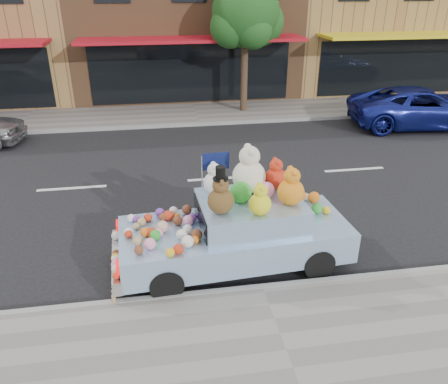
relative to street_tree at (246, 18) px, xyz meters
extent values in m
plane|color=black|center=(-2.03, -6.55, -3.69)|extent=(120.00, 120.00, 0.00)
cube|color=gray|center=(-2.03, -13.05, -3.63)|extent=(60.00, 3.00, 0.12)
cube|color=gray|center=(-2.03, -0.05, -3.63)|extent=(60.00, 3.00, 0.12)
cube|color=gray|center=(-2.03, -11.55, -3.63)|extent=(60.00, 0.12, 0.13)
cube|color=gray|center=(-2.03, -1.55, -3.63)|extent=(60.00, 0.12, 0.13)
cube|color=brown|center=(-2.03, 5.45, -0.19)|extent=(10.00, 8.00, 7.00)
cube|color=black|center=(-2.03, 1.43, -2.29)|extent=(8.50, 0.06, 2.40)
cube|color=#B0101D|center=(-2.03, 0.55, -0.79)|extent=(9.00, 1.80, 0.12)
cube|color=olive|center=(7.97, 5.45, -0.19)|extent=(10.00, 8.00, 7.00)
cube|color=black|center=(7.97, 1.43, -2.29)|extent=(8.50, 0.06, 2.40)
cube|color=yellow|center=(7.97, 0.55, -0.79)|extent=(9.00, 1.80, 0.12)
cylinder|color=#38281C|center=(-0.03, -0.05, -2.09)|extent=(0.28, 0.28, 3.20)
sphere|color=#124216|center=(-0.03, -0.05, 0.23)|extent=(2.60, 2.60, 2.60)
sphere|color=#124216|center=(0.67, 0.25, -0.17)|extent=(1.80, 1.80, 1.80)
sphere|color=#124216|center=(-0.63, -0.25, -0.27)|extent=(1.60, 1.60, 1.60)
sphere|color=#124216|center=(0.17, -0.65, -0.37)|extent=(1.40, 1.40, 1.40)
sphere|color=#124216|center=(-0.33, 0.55, -0.07)|extent=(1.60, 1.60, 1.60)
imported|color=navy|center=(6.14, -2.94, -2.97)|extent=(5.45, 2.98, 1.45)
cylinder|color=black|center=(-0.90, -11.29, -3.39)|extent=(0.61, 0.24, 0.60)
cylinder|color=black|center=(-1.00, -9.73, -3.39)|extent=(0.61, 0.24, 0.60)
cylinder|color=black|center=(-3.70, -11.46, -3.39)|extent=(0.61, 0.24, 0.60)
cylinder|color=black|center=(-3.79, -9.90, -3.39)|extent=(0.61, 0.24, 0.60)
cube|color=#95B8DE|center=(-2.35, -10.60, -3.14)|extent=(4.39, 1.96, 0.60)
cube|color=#95B8DE|center=(-2.05, -10.58, -2.59)|extent=(1.99, 1.61, 0.50)
cube|color=silver|center=(-4.56, -10.73, -3.29)|extent=(0.27, 1.79, 0.26)
cube|color=red|center=(-4.47, -11.41, -2.97)|extent=(0.08, 0.28, 0.16)
cube|color=red|center=(-4.56, -10.05, -2.97)|extent=(0.08, 0.28, 0.16)
cube|color=black|center=(-3.00, -10.64, -2.59)|extent=(0.12, 1.30, 0.40)
sphere|color=#533817|center=(-2.68, -10.97, -2.11)|extent=(0.46, 0.46, 0.46)
sphere|color=#533817|center=(-2.68, -10.97, -1.81)|extent=(0.29, 0.29, 0.29)
sphere|color=#533817|center=(-2.68, -11.07, -1.72)|extent=(0.11, 0.11, 0.11)
sphere|color=#533817|center=(-2.68, -10.87, -1.72)|extent=(0.11, 0.11, 0.11)
cylinder|color=black|center=(-2.68, -10.97, -1.69)|extent=(0.27, 0.27, 0.02)
cylinder|color=black|center=(-2.68, -10.97, -1.58)|extent=(0.17, 0.17, 0.22)
sphere|color=beige|center=(-2.02, -10.23, -2.02)|extent=(0.64, 0.64, 0.64)
sphere|color=beige|center=(-2.02, -10.23, -1.61)|extent=(0.40, 0.40, 0.40)
sphere|color=beige|center=(-2.02, -10.37, -1.48)|extent=(0.15, 0.15, 0.15)
sphere|color=beige|center=(-2.02, -10.09, -1.48)|extent=(0.15, 0.15, 0.15)
sphere|color=orange|center=(-1.38, -10.84, -2.10)|extent=(0.48, 0.48, 0.48)
sphere|color=orange|center=(-1.38, -10.84, -1.79)|extent=(0.30, 0.30, 0.30)
sphere|color=orange|center=(-1.38, -10.94, -1.69)|extent=(0.11, 0.11, 0.11)
sphere|color=orange|center=(-1.38, -10.73, -1.69)|extent=(0.11, 0.11, 0.11)
sphere|color=#B42813|center=(-1.47, -10.14, -2.13)|extent=(0.42, 0.42, 0.42)
sphere|color=#B42813|center=(-1.47, -10.14, -1.86)|extent=(0.26, 0.26, 0.26)
sphere|color=#B42813|center=(-1.47, -10.23, -1.78)|extent=(0.10, 0.10, 0.10)
sphere|color=#B42813|center=(-1.47, -10.05, -1.78)|extent=(0.10, 0.10, 0.10)
sphere|color=silver|center=(-2.68, -10.17, -2.13)|extent=(0.42, 0.42, 0.42)
sphere|color=silver|center=(-2.68, -10.17, -1.87)|extent=(0.26, 0.26, 0.26)
sphere|color=silver|center=(-2.68, -10.26, -1.78)|extent=(0.10, 0.10, 0.10)
sphere|color=silver|center=(-2.68, -10.08, -1.78)|extent=(0.10, 0.10, 0.10)
sphere|color=yellow|center=(-2.02, -11.13, -2.15)|extent=(0.39, 0.39, 0.39)
sphere|color=yellow|center=(-2.02, -11.13, -1.89)|extent=(0.24, 0.24, 0.24)
sphere|color=yellow|center=(-2.02, -11.21, -1.81)|extent=(0.09, 0.09, 0.09)
sphere|color=yellow|center=(-2.02, -11.04, -1.81)|extent=(0.09, 0.09, 0.09)
sphere|color=green|center=(-2.25, -10.59, -2.16)|extent=(0.40, 0.40, 0.40)
sphere|color=pink|center=(-1.75, -10.51, -2.19)|extent=(0.32, 0.32, 0.32)
sphere|color=#B02B12|center=(-3.96, -10.18, -2.76)|extent=(0.16, 0.16, 0.16)
sphere|color=brown|center=(-3.11, -10.98, -2.74)|extent=(0.20, 0.20, 0.20)
sphere|color=#B02B12|center=(-4.31, -10.72, -2.77)|extent=(0.15, 0.15, 0.15)
sphere|color=#B02B12|center=(-3.57, -10.19, -2.74)|extent=(0.20, 0.20, 0.20)
sphere|color=#C65F12|center=(-3.42, -10.21, -2.78)|extent=(0.13, 0.13, 0.13)
sphere|color=beige|center=(-3.38, -10.92, -2.75)|extent=(0.19, 0.19, 0.19)
sphere|color=#672F90|center=(-4.18, -10.20, -2.77)|extent=(0.15, 0.15, 0.15)
sphere|color=brown|center=(-3.69, -10.19, -2.77)|extent=(0.15, 0.15, 0.15)
sphere|color=#C65F12|center=(-3.14, -11.09, -2.77)|extent=(0.15, 0.15, 0.15)
sphere|color=#672F90|center=(-3.73, -10.02, -2.76)|extent=(0.18, 0.18, 0.18)
sphere|color=beige|center=(-3.29, -11.19, -2.73)|extent=(0.22, 0.22, 0.22)
sphere|color=#672F90|center=(-3.13, -10.33, -2.75)|extent=(0.18, 0.18, 0.18)
sphere|color=brown|center=(-3.20, -10.01, -2.75)|extent=(0.19, 0.19, 0.19)
sphere|color=brown|center=(-3.41, -10.41, -2.75)|extent=(0.18, 0.18, 0.18)
sphere|color=silver|center=(-4.32, -10.66, -2.76)|extent=(0.16, 0.16, 0.16)
sphere|color=#B02B12|center=(-3.46, -11.38, -2.75)|extent=(0.18, 0.18, 0.18)
sphere|color=pink|center=(-3.78, -10.80, -2.76)|extent=(0.17, 0.17, 0.17)
sphere|color=green|center=(-3.84, -10.87, -2.75)|extent=(0.20, 0.20, 0.20)
sphere|color=pink|center=(-3.93, -11.15, -2.74)|extent=(0.21, 0.21, 0.21)
sphere|color=gold|center=(-3.60, -11.44, -2.76)|extent=(0.16, 0.16, 0.16)
sphere|color=silver|center=(-3.25, -10.77, -2.75)|extent=(0.19, 0.19, 0.19)
sphere|color=#9A8154|center=(-3.48, -11.29, -2.77)|extent=(0.14, 0.14, 0.14)
sphere|color=beige|center=(-4.28, -10.13, -2.77)|extent=(0.15, 0.15, 0.15)
sphere|color=beige|center=(-3.47, -10.00, -2.76)|extent=(0.17, 0.17, 0.17)
sphere|color=#C65F12|center=(-4.02, -10.72, -2.76)|extent=(0.17, 0.17, 0.17)
sphere|color=#B02B12|center=(-3.89, -10.77, -2.75)|extent=(0.19, 0.19, 0.19)
sphere|color=#9A8154|center=(-4.19, -10.45, -2.78)|extent=(0.13, 0.13, 0.13)
sphere|color=#9A8154|center=(-4.08, -10.32, -2.76)|extent=(0.16, 0.16, 0.16)
sphere|color=brown|center=(-4.12, -11.28, -2.76)|extent=(0.16, 0.16, 0.16)
sphere|color=pink|center=(-3.21, -10.45, -2.74)|extent=(0.21, 0.21, 0.21)
sphere|color=#9A8154|center=(-4.15, -11.00, -2.76)|extent=(0.18, 0.18, 0.18)
sphere|color=#D8A88C|center=(-3.70, -10.63, -2.72)|extent=(0.22, 0.22, 0.22)
sphere|color=pink|center=(-4.54, -11.18, -3.08)|extent=(0.17, 0.17, 0.17)
sphere|color=brown|center=(-4.56, -10.79, -3.10)|extent=(0.12, 0.12, 0.12)
sphere|color=gold|center=(-4.55, -10.97, -3.08)|extent=(0.17, 0.17, 0.17)
sphere|color=#9A8154|center=(-4.52, -11.46, -3.10)|extent=(0.13, 0.13, 0.13)
sphere|color=#B02B12|center=(-4.52, -11.48, -3.10)|extent=(0.13, 0.13, 0.13)
sphere|color=silver|center=(-4.53, -11.30, -3.08)|extent=(0.16, 0.16, 0.16)
sphere|color=beige|center=(-4.60, -10.22, -3.08)|extent=(0.17, 0.17, 0.17)
sphere|color=silver|center=(-4.55, -11.00, -3.08)|extent=(0.16, 0.16, 0.16)
sphere|color=beige|center=(-0.69, -9.82, -2.76)|extent=(0.16, 0.16, 0.16)
sphere|color=silver|center=(-0.95, -10.56, -2.74)|extent=(0.21, 0.21, 0.21)
sphere|color=gold|center=(-0.48, -10.44, -2.76)|extent=(0.16, 0.16, 0.16)
sphere|color=green|center=(-0.66, -10.39, -2.74)|extent=(0.21, 0.21, 0.21)
sphere|color=#B02B12|center=(-0.96, -9.86, -2.74)|extent=(0.21, 0.21, 0.21)
sphere|color=#C65F12|center=(-0.56, -9.93, -2.72)|extent=(0.24, 0.24, 0.24)
sphere|color=#C65F12|center=(-0.83, -9.82, -2.72)|extent=(0.25, 0.25, 0.25)
cylinder|color=#997A54|center=(-4.59, -11.58, -3.53)|extent=(0.06, 0.06, 0.17)
sphere|color=#997A54|center=(-4.59, -11.58, -3.43)|extent=(0.07, 0.07, 0.07)
cylinder|color=#997A54|center=(-4.60, -11.45, -3.53)|extent=(0.06, 0.06, 0.17)
sphere|color=#997A54|center=(-4.60, -11.45, -3.43)|extent=(0.07, 0.07, 0.07)
cylinder|color=#997A54|center=(-4.61, -11.32, -3.53)|extent=(0.06, 0.06, 0.17)
sphere|color=#997A54|center=(-4.61, -11.32, -3.43)|extent=(0.07, 0.07, 0.07)
cylinder|color=#997A54|center=(-4.62, -11.19, -3.53)|extent=(0.06, 0.06, 0.17)
sphere|color=#997A54|center=(-4.62, -11.19, -3.43)|extent=(0.07, 0.07, 0.07)
cylinder|color=#997A54|center=(-4.63, -11.06, -3.53)|extent=(0.06, 0.06, 0.17)
sphere|color=#997A54|center=(-4.63, -11.06, -3.43)|extent=(0.07, 0.07, 0.07)
cylinder|color=#997A54|center=(-4.63, -10.93, -3.53)|extent=(0.06, 0.06, 0.17)
sphere|color=#997A54|center=(-4.63, -10.93, -3.43)|extent=(0.07, 0.07, 0.07)
cylinder|color=#997A54|center=(-4.64, -10.80, -3.53)|extent=(0.06, 0.06, 0.17)
sphere|color=#997A54|center=(-4.64, -10.80, -3.43)|extent=(0.07, 0.07, 0.07)
cylinder|color=#997A54|center=(-4.65, -10.67, -3.53)|extent=(0.06, 0.06, 0.17)
sphere|color=#997A54|center=(-4.65, -10.67, -3.43)|extent=(0.07, 0.07, 0.07)
cylinder|color=#997A54|center=(-4.66, -10.54, -3.53)|extent=(0.06, 0.06, 0.17)
sphere|color=#997A54|center=(-4.66, -10.54, -3.43)|extent=(0.07, 0.07, 0.07)
cylinder|color=#997A54|center=(-4.66, -10.41, -3.53)|extent=(0.06, 0.06, 0.17)
sphere|color=#997A54|center=(-4.66, -10.41, -3.43)|extent=(0.07, 0.07, 0.07)
cylinder|color=#997A54|center=(-4.67, -10.28, -3.53)|extent=(0.06, 0.06, 0.17)
sphere|color=#997A54|center=(-4.67, -10.28, -3.43)|extent=(0.07, 0.07, 0.07)
cylinder|color=#997A54|center=(-4.68, -10.15, -3.53)|extent=(0.06, 0.06, 0.17)
sphere|color=#997A54|center=(-4.68, -10.15, -3.43)|extent=(0.07, 0.07, 0.07)
cylinder|color=#997A54|center=(-4.69, -10.02, -3.53)|extent=(0.06, 0.06, 0.17)
sphere|color=#997A54|center=(-4.69, -10.02, -3.43)|extent=(0.07, 0.07, 0.07)
cylinder|color=#997A54|center=(-4.70, -9.89, -3.53)|extent=(0.06, 0.06, 0.17)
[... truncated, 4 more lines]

